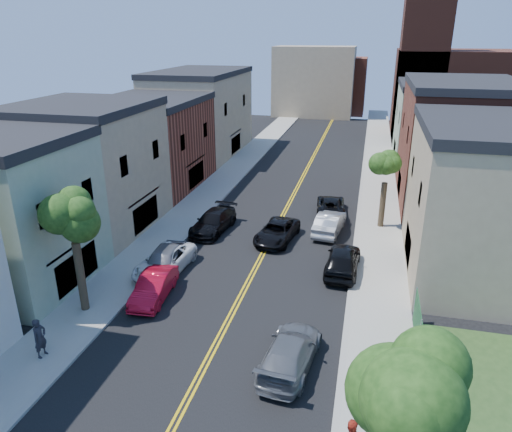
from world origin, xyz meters
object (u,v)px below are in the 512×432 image
Objects in this scene: grey_car_right at (290,352)px; dark_car_right_far at (331,205)px; black_car_right at (343,260)px; silver_car_right at (330,223)px; black_suv_lane at (277,232)px; red_sedan at (154,287)px; white_pickup at (165,261)px; grey_car_left at (164,260)px; pedestrian_left at (40,338)px; black_car_left at (213,222)px.

dark_car_right_far is at bearing -84.05° from grey_car_right.
silver_car_right is (-1.41, 6.18, -0.05)m from black_car_right.
silver_car_right is 4.30m from black_suv_lane.
silver_car_right is at bearing 88.19° from dark_car_right_far.
silver_car_right reaches higher than black_suv_lane.
white_pickup is (-0.73, 3.15, 0.00)m from red_sedan.
dark_car_right_far is (9.30, 13.21, -0.14)m from grey_car_left.
grey_car_left is 2.48× the size of pedestrian_left.
white_pickup is at bearing -6.77° from pedestrian_left.
dark_car_right_far is at bearing -79.71° from silver_car_right.
grey_car_left is at bearing -86.49° from white_pickup.
silver_car_right is at bearing -27.10° from pedestrian_left.
red_sedan is 6.81m from pedestrian_left.
grey_car_left is 0.96× the size of black_suv_lane.
grey_car_left is at bearing -125.10° from black_suv_lane.
red_sedan is at bearing -73.50° from white_pickup.
pedestrian_left is (-2.06, -9.28, 0.30)m from grey_car_left.
red_sedan is 0.89× the size of black_car_right.
white_pickup is 13.00m from silver_car_right.
red_sedan reaches higher than black_suv_lane.
dark_car_right_far is at bearing -78.48° from black_car_right.
red_sedan reaches higher than dark_car_right_far.
silver_car_right reaches higher than dark_car_right_far.
white_pickup is 1.05× the size of black_car_right.
grey_car_right is at bearing -29.92° from red_sedan.
silver_car_right is 1.00× the size of dark_car_right_far.
black_car_right is 6.29m from black_suv_lane.
silver_car_right reaches higher than white_pickup.
grey_car_left is 0.90× the size of black_car_left.
black_car_left is 1.08× the size of dark_car_right_far.
white_pickup is 1.05× the size of black_suv_lane.
grey_car_right is 2.68× the size of pedestrian_left.
black_suv_lane is (-3.30, -6.73, 0.01)m from dark_car_right_far.
white_pickup is 9.58m from pedestrian_left.
silver_car_right is 2.52× the size of pedestrian_left.
silver_car_right is (9.59, 8.85, -0.01)m from grey_car_left.
black_car_left is 1.02× the size of grey_car_right.
black_suv_lane is at bearing 39.80° from silver_car_right.
white_pickup is at bearing 48.89° from silver_car_right.
pedestrian_left is (-2.78, -6.21, 0.39)m from red_sedan.
black_suv_lane is at bearing 58.22° from dark_car_right_far.
silver_car_right is at bearing -74.81° from black_car_right.
black_car_right is 17.70m from pedestrian_left.
black_suv_lane is (5.27, 9.56, -0.03)m from red_sedan.
black_car_right is 1.02× the size of dark_car_right_far.
grey_car_left is 8.84m from black_suv_lane.
white_pickup is 1.01× the size of grey_car_right.
red_sedan is 10.91m from black_suv_lane.
dark_car_right_far is (8.57, 16.28, -0.05)m from red_sedan.
black_car_right is at bearing 109.27° from silver_car_right.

